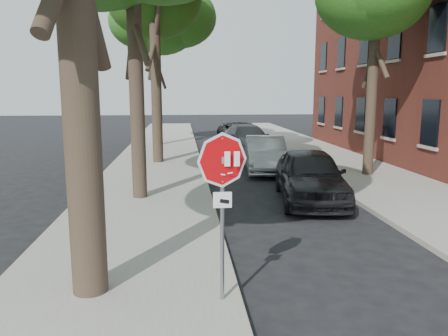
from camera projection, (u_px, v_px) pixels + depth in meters
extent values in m
plane|color=black|center=(266.00, 304.00, 6.89)|extent=(120.00, 120.00, 0.00)
cube|color=gray|center=(153.00, 170.00, 18.41)|extent=(4.00, 55.00, 0.12)
cube|color=gray|center=(348.00, 167.00, 19.22)|extent=(4.00, 55.00, 0.12)
cube|color=#9E9384|center=(202.00, 169.00, 18.61)|extent=(0.12, 55.00, 0.13)
cube|color=#9E9384|center=(303.00, 168.00, 19.03)|extent=(0.12, 55.00, 0.13)
cylinder|color=gray|center=(222.00, 219.00, 6.58)|extent=(0.06, 0.06, 2.60)
cube|color=#99999E|center=(222.00, 160.00, 6.40)|extent=(0.05, 0.06, 0.10)
cylinder|color=#99999E|center=(222.00, 160.00, 6.40)|extent=(0.76, 0.32, 0.82)
cylinder|color=white|center=(222.00, 160.00, 6.38)|extent=(0.76, 0.32, 0.82)
cylinder|color=red|center=(222.00, 160.00, 6.38)|extent=(0.68, 0.29, 0.74)
cube|color=white|center=(208.00, 159.00, 6.35)|extent=(0.08, 0.00, 0.22)
cube|color=white|center=(218.00, 159.00, 6.36)|extent=(0.08, 0.00, 0.22)
cube|color=white|center=(227.00, 159.00, 6.37)|extent=(0.08, 0.00, 0.22)
cube|color=white|center=(237.00, 159.00, 6.39)|extent=(0.08, 0.00, 0.22)
cube|color=silver|center=(215.00, 173.00, 6.39)|extent=(0.08, 0.00, 0.03)
cube|color=silver|center=(223.00, 175.00, 6.40)|extent=(0.08, 0.00, 0.03)
cube|color=silver|center=(230.00, 173.00, 6.41)|extent=(0.08, 0.00, 0.03)
cube|color=white|center=(222.00, 200.00, 6.49)|extent=(0.28, 0.02, 0.24)
cube|color=black|center=(225.00, 201.00, 6.49)|extent=(0.15, 0.00, 0.08)
cylinder|color=black|center=(135.00, 38.00, 12.68)|extent=(0.44, 0.44, 9.50)
cylinder|color=black|center=(155.00, 51.00, 19.52)|extent=(0.48, 0.48, 10.00)
cylinder|color=black|center=(157.00, 70.00, 26.44)|extent=(0.40, 0.40, 9.00)
ellipsoid|color=#1C4910|center=(156.00, 27.00, 26.01)|extent=(4.16, 4.16, 3.33)
ellipsoid|color=#1C4910|center=(172.00, 9.00, 25.38)|extent=(3.40, 3.40, 2.72)
ellipsoid|color=#1C4910|center=(145.00, 35.00, 26.75)|extent=(3.78, 3.78, 3.02)
cylinder|color=black|center=(374.00, 57.00, 16.49)|extent=(0.40, 0.40, 9.00)
ellipsoid|color=#1C4910|center=(350.00, 1.00, 16.79)|extent=(3.78, 3.78, 3.02)
imported|color=black|center=(310.00, 175.00, 13.32)|extent=(2.52, 4.93, 1.61)
imported|color=#A5A7AD|center=(265.00, 154.00, 18.37)|extent=(2.01, 4.62, 1.48)
imported|color=#535257|center=(247.00, 139.00, 23.87)|extent=(2.66, 5.49, 1.54)
imported|color=black|center=(240.00, 132.00, 29.20)|extent=(2.88, 5.13, 1.36)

